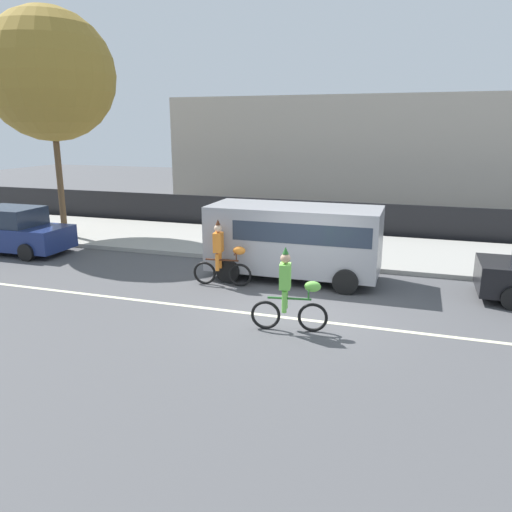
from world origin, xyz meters
The scene contains 11 objects.
ground_plane centered at (0.00, 0.00, 0.00)m, with size 80.00×80.00×0.00m, color #4C4C4F.
road_centre_line centered at (0.00, -0.50, 0.00)m, with size 36.00×0.14×0.01m, color beige.
sidewalk_curb centered at (0.00, 6.50, 0.07)m, with size 60.00×5.00×0.15m, color #9E9B93.
fence_line centered at (0.00, 9.40, 0.70)m, with size 40.00×0.08×1.40m, color black.
building_backdrop centered at (3.49, 18.00, 2.98)m, with size 28.00×8.00×5.97m, color #B2A899.
parade_cyclist_orange centered at (-2.50, 1.39, 0.84)m, with size 1.72×0.50×1.92m.
parade_cyclist_lime centered at (0.14, -1.21, 0.84)m, with size 1.71×0.53×1.92m.
parked_van_grey centered at (-0.67, 2.70, 1.28)m, with size 5.00×2.22×2.18m.
parked_car_navy centered at (-11.12, 2.71, 0.78)m, with size 4.10×1.92×1.64m.
street_tree_near_lamp centered at (-10.92, 5.19, 6.30)m, with size 4.89×4.89×8.61m.
pedestrian_onlooker centered at (-2.07, 5.79, 1.01)m, with size 0.32×0.20×1.62m.
Camera 1 is at (2.63, -11.32, 4.40)m, focal length 35.00 mm.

